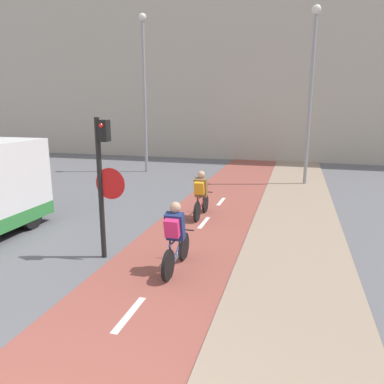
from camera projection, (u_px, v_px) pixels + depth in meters
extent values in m
cube|color=white|center=(129.00, 314.00, 5.97)|extent=(0.12, 1.10, 0.00)
cube|color=white|center=(177.00, 255.00, 8.32)|extent=(0.12, 1.10, 0.00)
cube|color=white|center=(204.00, 223.00, 10.67)|extent=(0.12, 1.10, 0.00)
cube|color=white|center=(221.00, 201.00, 13.01)|extent=(0.12, 1.10, 0.00)
cube|color=#B2A899|center=(263.00, 63.00, 23.89)|extent=(60.00, 5.00, 11.88)
cylinder|color=black|center=(101.00, 190.00, 7.95)|extent=(0.11, 0.11, 3.05)
cube|color=black|center=(104.00, 131.00, 7.63)|extent=(0.20, 0.20, 0.44)
sphere|color=red|center=(101.00, 126.00, 7.50)|extent=(0.09, 0.09, 0.09)
cone|color=red|center=(110.00, 184.00, 7.85)|extent=(0.67, 0.01, 0.67)
cone|color=silver|center=(110.00, 184.00, 7.86)|extent=(0.60, 0.02, 0.60)
cylinder|color=gray|center=(145.00, 99.00, 18.24)|extent=(0.14, 0.14, 7.19)
sphere|color=silver|center=(142.00, 17.00, 17.40)|extent=(0.36, 0.36, 0.36)
cylinder|color=gray|center=(310.00, 103.00, 15.14)|extent=(0.14, 0.14, 6.77)
sphere|color=silver|center=(316.00, 9.00, 14.35)|extent=(0.36, 0.36, 0.36)
cylinder|color=black|center=(168.00, 266.00, 7.12)|extent=(0.07, 0.61, 0.61)
cylinder|color=black|center=(184.00, 246.00, 8.09)|extent=(0.07, 0.61, 0.61)
cylinder|color=navy|center=(179.00, 245.00, 7.75)|extent=(0.04, 0.66, 0.38)
cylinder|color=navy|center=(172.00, 252.00, 7.31)|extent=(0.04, 0.34, 0.40)
cylinder|color=navy|center=(177.00, 239.00, 7.57)|extent=(0.04, 0.95, 0.07)
cylinder|color=navy|center=(171.00, 262.00, 7.31)|extent=(0.04, 0.39, 0.05)
cylinder|color=black|center=(184.00, 230.00, 8.00)|extent=(0.46, 0.03, 0.03)
cube|color=navy|center=(175.00, 226.00, 7.39)|extent=(0.36, 0.31, 0.59)
sphere|color=tan|center=(175.00, 207.00, 7.35)|extent=(0.22, 0.22, 0.22)
cylinder|color=#232328|center=(170.00, 246.00, 7.48)|extent=(0.04, 0.07, 0.38)
cylinder|color=#232328|center=(179.00, 247.00, 7.43)|extent=(0.04, 0.07, 0.38)
cube|color=#DB286B|center=(172.00, 228.00, 7.22)|extent=(0.28, 0.23, 0.39)
cylinder|color=black|center=(197.00, 212.00, 10.76)|extent=(0.07, 0.59, 0.59)
cylinder|color=black|center=(205.00, 203.00, 11.70)|extent=(0.07, 0.59, 0.59)
cylinder|color=maroon|center=(203.00, 201.00, 11.37)|extent=(0.04, 0.64, 0.37)
cylinder|color=maroon|center=(199.00, 204.00, 10.94)|extent=(0.04, 0.33, 0.39)
cylinder|color=maroon|center=(202.00, 196.00, 11.19)|extent=(0.04, 0.92, 0.07)
cylinder|color=maroon|center=(199.00, 210.00, 10.94)|extent=(0.04, 0.38, 0.05)
cylinder|color=black|center=(205.00, 192.00, 11.62)|extent=(0.46, 0.03, 0.03)
cube|color=brown|center=(201.00, 187.00, 11.02)|extent=(0.36, 0.31, 0.59)
sphere|color=tan|center=(201.00, 175.00, 10.97)|extent=(0.22, 0.22, 0.22)
cylinder|color=#232328|center=(197.00, 201.00, 11.11)|extent=(0.04, 0.07, 0.37)
cylinder|color=#232328|center=(204.00, 201.00, 11.06)|extent=(0.04, 0.07, 0.37)
cube|color=orange|center=(199.00, 188.00, 10.85)|extent=(0.28, 0.23, 0.39)
cube|color=black|center=(19.00, 162.00, 10.86)|extent=(1.83, 0.04, 0.70)
cylinder|color=black|center=(31.00, 216.00, 10.14)|extent=(0.18, 0.70, 0.70)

